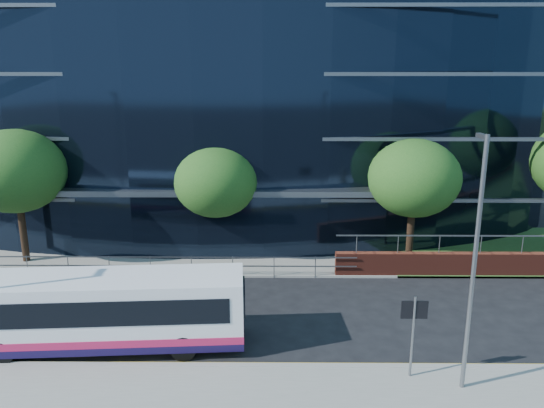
{
  "coord_description": "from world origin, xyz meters",
  "views": [
    {
      "loc": [
        0.11,
        -17.02,
        10.01
      ],
      "look_at": [
        -0.11,
        8.0,
        3.45
      ],
      "focal_mm": 35.0,
      "sensor_mm": 36.0,
      "label": 1
    }
  ],
  "objects_px": {
    "city_bus": "(106,311)",
    "tree_dist_e": "(501,119)",
    "tree_far_c": "(414,178)",
    "street_sign": "(414,320)",
    "tree_far_a": "(16,171)",
    "tree_far_b": "(216,182)",
    "streetlight_east": "(474,259)"
  },
  "relations": [
    {
      "from": "city_bus",
      "to": "tree_dist_e",
      "type": "bearing_deg",
      "value": 48.91
    },
    {
      "from": "tree_far_c",
      "to": "city_bus",
      "type": "relative_size",
      "value": 0.63
    },
    {
      "from": "street_sign",
      "to": "tree_far_a",
      "type": "distance_m",
      "value": 20.63
    },
    {
      "from": "tree_far_b",
      "to": "city_bus",
      "type": "xyz_separation_m",
      "value": [
        -3.03,
        -9.12,
        -2.75
      ]
    },
    {
      "from": "streetlight_east",
      "to": "city_bus",
      "type": "relative_size",
      "value": 0.78
    },
    {
      "from": "tree_far_b",
      "to": "tree_dist_e",
      "type": "xyz_separation_m",
      "value": [
        27.0,
        30.5,
        0.33
      ]
    },
    {
      "from": "street_sign",
      "to": "city_bus",
      "type": "relative_size",
      "value": 0.27
    },
    {
      "from": "street_sign",
      "to": "streetlight_east",
      "type": "height_order",
      "value": "streetlight_east"
    },
    {
      "from": "street_sign",
      "to": "city_bus",
      "type": "bearing_deg",
      "value": 169.39
    },
    {
      "from": "tree_far_a",
      "to": "city_bus",
      "type": "xyz_separation_m",
      "value": [
        6.97,
        -8.62,
        -3.41
      ]
    },
    {
      "from": "tree_far_c",
      "to": "streetlight_east",
      "type": "distance_m",
      "value": 11.22
    },
    {
      "from": "street_sign",
      "to": "tree_far_a",
      "type": "height_order",
      "value": "tree_far_a"
    },
    {
      "from": "street_sign",
      "to": "city_bus",
      "type": "height_order",
      "value": "street_sign"
    },
    {
      "from": "street_sign",
      "to": "tree_dist_e",
      "type": "xyz_separation_m",
      "value": [
        19.5,
        41.59,
        2.39
      ]
    },
    {
      "from": "city_bus",
      "to": "tree_far_a",
      "type": "bearing_deg",
      "value": 125.04
    },
    {
      "from": "tree_far_c",
      "to": "street_sign",
      "type": "bearing_deg",
      "value": -103.29
    },
    {
      "from": "tree_far_a",
      "to": "city_bus",
      "type": "bearing_deg",
      "value": -51.04
    },
    {
      "from": "streetlight_east",
      "to": "city_bus",
      "type": "distance_m",
      "value": 12.66
    },
    {
      "from": "street_sign",
      "to": "streetlight_east",
      "type": "distance_m",
      "value": 2.8
    },
    {
      "from": "streetlight_east",
      "to": "city_bus",
      "type": "xyz_separation_m",
      "value": [
        -12.03,
        2.56,
        -2.98
      ]
    },
    {
      "from": "tree_dist_e",
      "to": "tree_far_b",
      "type": "bearing_deg",
      "value": -131.52
    },
    {
      "from": "tree_dist_e",
      "to": "tree_far_a",
      "type": "bearing_deg",
      "value": -140.04
    },
    {
      "from": "streetlight_east",
      "to": "city_bus",
      "type": "bearing_deg",
      "value": 167.99
    },
    {
      "from": "streetlight_east",
      "to": "tree_far_a",
      "type": "bearing_deg",
      "value": 149.54
    },
    {
      "from": "street_sign",
      "to": "tree_far_a",
      "type": "bearing_deg",
      "value": 148.83
    },
    {
      "from": "street_sign",
      "to": "streetlight_east",
      "type": "xyz_separation_m",
      "value": [
        1.5,
        -0.59,
        2.29
      ]
    },
    {
      "from": "street_sign",
      "to": "streetlight_east",
      "type": "bearing_deg",
      "value": -21.36
    },
    {
      "from": "tree_far_c",
      "to": "streetlight_east",
      "type": "relative_size",
      "value": 0.81
    },
    {
      "from": "streetlight_east",
      "to": "city_bus",
      "type": "height_order",
      "value": "streetlight_east"
    },
    {
      "from": "street_sign",
      "to": "tree_dist_e",
      "type": "relative_size",
      "value": 0.43
    },
    {
      "from": "street_sign",
      "to": "tree_far_c",
      "type": "distance_m",
      "value": 11.14
    },
    {
      "from": "street_sign",
      "to": "city_bus",
      "type": "distance_m",
      "value": 10.74
    }
  ]
}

